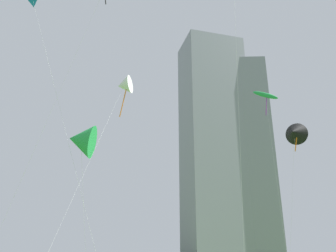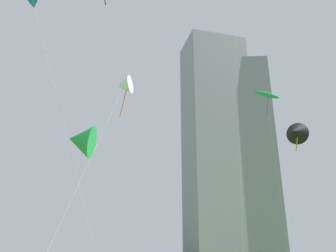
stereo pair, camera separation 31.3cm
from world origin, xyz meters
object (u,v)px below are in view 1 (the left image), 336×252
object	(u,v)px
kite_flying_0	(81,140)
kite_flying_2	(124,85)
kite_flying_5	(265,95)
distant_highrise_0	(244,154)
kite_flying_3	(295,133)
distant_highrise_1	(214,139)

from	to	relation	value
kite_flying_0	kite_flying_2	xyz separation A→B (m)	(3.89, 5.07, 8.12)
kite_flying_5	distant_highrise_0	distance (m)	83.13
kite_flying_2	kite_flying_3	world-z (taller)	kite_flying_2
kite_flying_3	distant_highrise_0	size ratio (longest dim) A/B	0.21
kite_flying_0	distant_highrise_1	distance (m)	101.98
kite_flying_2	kite_flying_5	distance (m)	24.17
kite_flying_3	kite_flying_5	distance (m)	14.29
kite_flying_0	kite_flying_2	size ratio (longest dim) A/B	0.62
kite_flying_0	kite_flying_3	bearing A→B (deg)	7.75
distant_highrise_0	distant_highrise_1	bearing A→B (deg)	-152.17
distant_highrise_0	kite_flying_5	bearing A→B (deg)	-98.37
kite_flying_0	kite_flying_2	world-z (taller)	kite_flying_2
distant_highrise_0	distant_highrise_1	xyz separation A→B (m)	(-13.23, -2.73, 4.57)
kite_flying_2	kite_flying_3	distance (m)	19.69
kite_flying_3	kite_flying_5	world-z (taller)	kite_flying_5
kite_flying_0	kite_flying_5	size ratio (longest dim) A/B	0.49
kite_flying_2	distant_highrise_1	size ratio (longest dim) A/B	0.24
kite_flying_5	distant_highrise_0	bearing A→B (deg)	65.46
kite_flying_2	kite_flying_5	world-z (taller)	kite_flying_5
distant_highrise_0	distant_highrise_1	distance (m)	14.26
kite_flying_2	distant_highrise_1	world-z (taller)	distant_highrise_1
kite_flying_2	kite_flying_5	xyz separation A→B (m)	(22.17, 8.17, 5.08)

